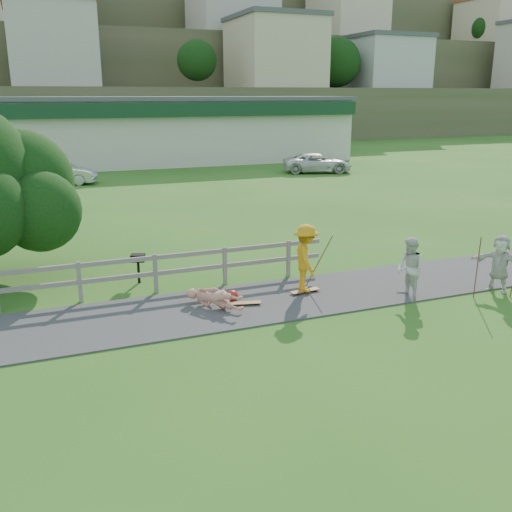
% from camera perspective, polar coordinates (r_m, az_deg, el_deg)
% --- Properties ---
extents(ground, '(260.00, 260.00, 0.00)m').
position_cam_1_polar(ground, '(13.59, 1.40, -6.95)').
color(ground, '#2C5E1B').
rests_on(ground, ground).
extents(path, '(34.00, 3.00, 0.04)m').
position_cam_1_polar(path, '(14.88, -0.87, -4.79)').
color(path, '#363538').
rests_on(path, ground).
extents(fence, '(15.05, 0.10, 1.10)m').
position_cam_1_polar(fence, '(15.50, -19.54, -2.13)').
color(fence, slate).
rests_on(fence, ground).
extents(strip_mall, '(32.50, 10.75, 5.10)m').
position_cam_1_polar(strip_mall, '(47.38, -11.04, 12.33)').
color(strip_mall, beige).
rests_on(strip_mall, ground).
extents(hillside, '(220.00, 67.00, 47.50)m').
position_cam_1_polar(hillside, '(103.35, -20.12, 20.05)').
color(hillside, '#444E2D').
rests_on(hillside, ground).
extents(skater_rider, '(0.93, 1.31, 1.84)m').
position_cam_1_polar(skater_rider, '(15.42, 5.00, -0.57)').
color(skater_rider, orange).
rests_on(skater_rider, ground).
extents(skater_fallen, '(1.50, 1.28, 0.58)m').
position_cam_1_polar(skater_fallen, '(14.51, -4.18, -4.24)').
color(skater_fallen, tan).
rests_on(skater_fallen, ground).
extents(spectator_a, '(0.64, 0.82, 1.67)m').
position_cam_1_polar(spectator_a, '(15.59, 15.14, -1.23)').
color(spectator_a, silver).
rests_on(spectator_a, ground).
extents(spectator_d, '(1.12, 1.54, 1.61)m').
position_cam_1_polar(spectator_d, '(16.95, 23.17, -0.71)').
color(spectator_d, silver).
rests_on(spectator_d, ground).
extents(car_silver, '(4.38, 2.65, 1.36)m').
position_cam_1_polar(car_silver, '(36.74, -18.91, 7.85)').
color(car_silver, '#B0B3B8').
rests_on(car_silver, ground).
extents(car_white, '(5.19, 3.48, 1.32)m').
position_cam_1_polar(car_white, '(40.40, 6.16, 9.23)').
color(car_white, silver).
rests_on(car_white, ground).
extents(bbq, '(0.47, 0.41, 0.86)m').
position_cam_1_polar(bbq, '(16.76, -11.67, -1.25)').
color(bbq, black).
rests_on(bbq, ground).
extents(longboard_rider, '(0.88, 0.31, 0.10)m').
position_cam_1_polar(longboard_rider, '(15.69, 4.93, -3.63)').
color(longboard_rider, brown).
rests_on(longboard_rider, ground).
extents(longboard_fallen, '(0.83, 0.37, 0.09)m').
position_cam_1_polar(longboard_fallen, '(14.75, -1.07, -4.88)').
color(longboard_fallen, brown).
rests_on(longboard_fallen, ground).
extents(helmet, '(0.32, 0.32, 0.32)m').
position_cam_1_polar(helmet, '(15.04, -2.39, -4.00)').
color(helmet, '#A31D12').
rests_on(helmet, ground).
extents(pole_rider, '(0.03, 0.03, 1.68)m').
position_cam_1_polar(pole_rider, '(16.05, 6.28, -0.26)').
color(pole_rider, brown).
rests_on(pole_rider, ground).
extents(pole_spec_left, '(0.03, 0.03, 1.67)m').
position_cam_1_polar(pole_spec_left, '(16.24, 21.25, -1.09)').
color(pole_spec_left, brown).
rests_on(pole_spec_left, ground).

